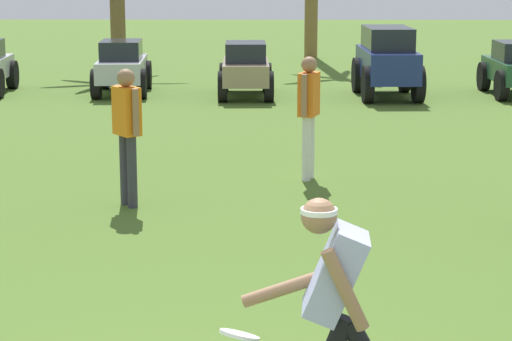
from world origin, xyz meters
TOP-DOWN VIEW (x-y plane):
  - frisbee_thrower at (0.77, 0.77)m, footprint 1.09×0.50m
  - frisbee_in_flight at (0.20, 0.99)m, footprint 0.36×0.36m
  - teammate_near_sideline at (-1.21, 6.18)m, footprint 0.36×0.44m
  - teammate_deep at (0.87, 7.59)m, footprint 0.30×0.49m
  - parked_car_slot_c at (-2.64, 15.57)m, footprint 1.19×2.25m
  - parked_car_slot_d at (-0.10, 15.19)m, footprint 1.14×2.22m
  - parked_car_slot_e at (2.73, 15.15)m, footprint 1.25×2.39m

SIDE VIEW (x-z plane):
  - frisbee_in_flight at x=0.20m, z-range 0.44..0.55m
  - parked_car_slot_c at x=-2.64m, z-range 0.01..1.11m
  - parked_car_slot_d at x=-0.10m, z-range 0.01..1.11m
  - parked_car_slot_e at x=2.73m, z-range 0.04..1.44m
  - frisbee_thrower at x=0.77m, z-range 0.09..1.51m
  - teammate_near_sideline at x=-1.21m, z-range 0.16..1.72m
  - teammate_deep at x=0.87m, z-range 0.16..1.72m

